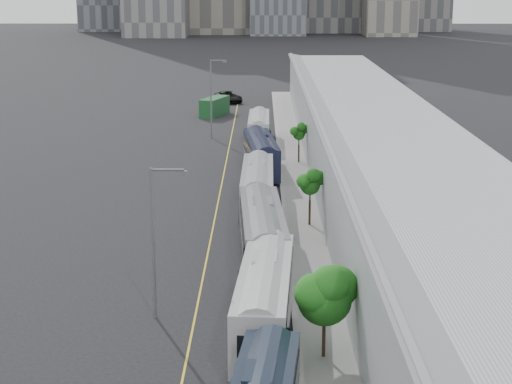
{
  "coord_description": "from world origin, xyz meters",
  "views": [
    {
      "loc": [
        2.28,
        -8.01,
        18.47
      ],
      "look_at": [
        1.85,
        55.14,
        3.0
      ],
      "focal_mm": 60.0,
      "sensor_mm": 36.0,
      "label": 1
    }
  ],
  "objects_px": {
    "suv": "(228,97)",
    "bus_6": "(259,131)",
    "bus_3": "(262,239)",
    "street_lamp_near": "(156,232)",
    "street_lamp_far": "(212,94)",
    "bus_2": "(265,304)",
    "bus_5": "(261,157)",
    "shipping_container": "(215,107)",
    "bus_4": "(258,191)"
  },
  "relations": [
    {
      "from": "street_lamp_near",
      "to": "street_lamp_far",
      "type": "relative_size",
      "value": 0.91
    },
    {
      "from": "bus_4",
      "to": "bus_2",
      "type": "bearing_deg",
      "value": -88.24
    },
    {
      "from": "bus_5",
      "to": "shipping_container",
      "type": "xyz_separation_m",
      "value": [
        -6.67,
        37.99,
        -0.3
      ]
    },
    {
      "from": "bus_5",
      "to": "bus_6",
      "type": "bearing_deg",
      "value": 85.58
    },
    {
      "from": "street_lamp_near",
      "to": "bus_5",
      "type": "bearing_deg",
      "value": 81.42
    },
    {
      "from": "bus_4",
      "to": "shipping_container",
      "type": "xyz_separation_m",
      "value": [
        -6.41,
        52.13,
        -0.31
      ]
    },
    {
      "from": "bus_5",
      "to": "suv",
      "type": "relative_size",
      "value": 2.06
    },
    {
      "from": "suv",
      "to": "bus_6",
      "type": "bearing_deg",
      "value": -105.89
    },
    {
      "from": "bus_2",
      "to": "shipping_container",
      "type": "relative_size",
      "value": 2.0
    },
    {
      "from": "bus_2",
      "to": "bus_5",
      "type": "distance_m",
      "value": 40.28
    },
    {
      "from": "bus_6",
      "to": "suv",
      "type": "height_order",
      "value": "bus_6"
    },
    {
      "from": "street_lamp_far",
      "to": "street_lamp_near",
      "type": "bearing_deg",
      "value": -89.85
    },
    {
      "from": "street_lamp_far",
      "to": "suv",
      "type": "bearing_deg",
      "value": 88.8
    },
    {
      "from": "bus_6",
      "to": "bus_5",
      "type": "bearing_deg",
      "value": -88.63
    },
    {
      "from": "bus_5",
      "to": "street_lamp_near",
      "type": "relative_size",
      "value": 1.5
    },
    {
      "from": "bus_4",
      "to": "bus_6",
      "type": "height_order",
      "value": "bus_4"
    },
    {
      "from": "street_lamp_near",
      "to": "bus_3",
      "type": "bearing_deg",
      "value": 59.24
    },
    {
      "from": "bus_3",
      "to": "bus_6",
      "type": "height_order",
      "value": "bus_3"
    },
    {
      "from": "bus_5",
      "to": "street_lamp_far",
      "type": "height_order",
      "value": "street_lamp_far"
    },
    {
      "from": "street_lamp_near",
      "to": "street_lamp_far",
      "type": "height_order",
      "value": "street_lamp_far"
    },
    {
      "from": "bus_2",
      "to": "street_lamp_far",
      "type": "relative_size",
      "value": 1.42
    },
    {
      "from": "bus_4",
      "to": "street_lamp_far",
      "type": "relative_size",
      "value": 1.35
    },
    {
      "from": "bus_5",
      "to": "street_lamp_far",
      "type": "bearing_deg",
      "value": 101.43
    },
    {
      "from": "bus_4",
      "to": "suv",
      "type": "distance_m",
      "value": 66.07
    },
    {
      "from": "bus_3",
      "to": "street_lamp_far",
      "type": "relative_size",
      "value": 1.44
    },
    {
      "from": "bus_6",
      "to": "street_lamp_far",
      "type": "bearing_deg",
      "value": 149.74
    },
    {
      "from": "bus_2",
      "to": "street_lamp_far",
      "type": "distance_m",
      "value": 60.33
    },
    {
      "from": "suv",
      "to": "shipping_container",
      "type": "bearing_deg",
      "value": -119.86
    },
    {
      "from": "street_lamp_near",
      "to": "suv",
      "type": "relative_size",
      "value": 1.37
    },
    {
      "from": "street_lamp_near",
      "to": "bus_2",
      "type": "bearing_deg",
      "value": -19.76
    },
    {
      "from": "bus_3",
      "to": "bus_2",
      "type": "bearing_deg",
      "value": -92.2
    },
    {
      "from": "bus_2",
      "to": "street_lamp_far",
      "type": "xyz_separation_m",
      "value": [
        -6.16,
        59.89,
        3.82
      ]
    },
    {
      "from": "bus_3",
      "to": "bus_5",
      "type": "xyz_separation_m",
      "value": [
        -0.14,
        28.22,
        -0.09
      ]
    },
    {
      "from": "bus_4",
      "to": "street_lamp_far",
      "type": "height_order",
      "value": "street_lamp_far"
    },
    {
      "from": "bus_3",
      "to": "suv",
      "type": "xyz_separation_m",
      "value": [
        -5.37,
        79.95,
        -0.8
      ]
    },
    {
      "from": "bus_3",
      "to": "suv",
      "type": "bearing_deg",
      "value": 91.07
    },
    {
      "from": "bus_4",
      "to": "shipping_container",
      "type": "relative_size",
      "value": 1.91
    },
    {
      "from": "bus_3",
      "to": "bus_6",
      "type": "bearing_deg",
      "value": 87.74
    },
    {
      "from": "bus_4",
      "to": "street_lamp_near",
      "type": "bearing_deg",
      "value": -102.28
    },
    {
      "from": "suv",
      "to": "street_lamp_near",
      "type": "bearing_deg",
      "value": -114.2
    },
    {
      "from": "bus_2",
      "to": "bus_6",
      "type": "relative_size",
      "value": 1.12
    },
    {
      "from": "bus_6",
      "to": "street_lamp_far",
      "type": "xyz_separation_m",
      "value": [
        -5.64,
        3.36,
        3.98
      ]
    },
    {
      "from": "street_lamp_far",
      "to": "suv",
      "type": "distance_m",
      "value": 32.47
    },
    {
      "from": "bus_5",
      "to": "street_lamp_near",
      "type": "xyz_separation_m",
      "value": [
        -5.75,
        -38.12,
        3.44
      ]
    },
    {
      "from": "bus_2",
      "to": "bus_3",
      "type": "distance_m",
      "value": 12.07
    },
    {
      "from": "bus_6",
      "to": "suv",
      "type": "relative_size",
      "value": 1.91
    },
    {
      "from": "bus_3",
      "to": "bus_4",
      "type": "bearing_deg",
      "value": 88.89
    },
    {
      "from": "bus_3",
      "to": "street_lamp_near",
      "type": "xyz_separation_m",
      "value": [
        -5.89,
        -9.91,
        3.35
      ]
    },
    {
      "from": "street_lamp_near",
      "to": "bus_4",
      "type": "bearing_deg",
      "value": 77.12
    },
    {
      "from": "bus_6",
      "to": "shipping_container",
      "type": "bearing_deg",
      "value": 106.92
    }
  ]
}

